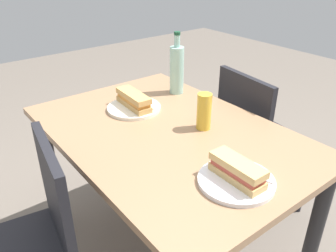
{
  "coord_description": "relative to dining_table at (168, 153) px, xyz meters",
  "views": [
    {
      "loc": [
        0.98,
        -0.76,
        1.42
      ],
      "look_at": [
        0.0,
        0.0,
        0.77
      ],
      "focal_mm": 36.54,
      "sensor_mm": 36.0,
      "label": 1
    }
  ],
  "objects": [
    {
      "name": "baguette_sandwich_far",
      "position": [
        0.42,
        -0.04,
        0.16
      ],
      "size": [
        0.19,
        0.07,
        0.07
      ],
      "color": "tan",
      "rests_on": "plate_far"
    },
    {
      "name": "chair_far",
      "position": [
        -0.01,
        0.6,
        -0.13
      ],
      "size": [
        0.45,
        0.45,
        0.87
      ],
      "color": "black",
      "rests_on": "ground"
    },
    {
      "name": "dining_table",
      "position": [
        0.0,
        0.0,
        0.0
      ],
      "size": [
        1.19,
        0.81,
        0.75
      ],
      "color": "#997251",
      "rests_on": "ground"
    },
    {
      "name": "plate_near",
      "position": [
        -0.26,
        -0.0,
        0.12
      ],
      "size": [
        0.25,
        0.25,
        0.01
      ],
      "primitive_type": "cylinder",
      "color": "silver",
      "rests_on": "dining_table"
    },
    {
      "name": "knife_near",
      "position": [
        -0.27,
        0.05,
        0.13
      ],
      "size": [
        0.18,
        0.02,
        0.01
      ],
      "color": "silver",
      "rests_on": "plate_near"
    },
    {
      "name": "beer_glass",
      "position": [
        0.08,
        0.13,
        0.19
      ],
      "size": [
        0.06,
        0.06,
        0.15
      ],
      "primitive_type": "cylinder",
      "color": "gold",
      "rests_on": "dining_table"
    },
    {
      "name": "plate_far",
      "position": [
        0.42,
        -0.04,
        0.12
      ],
      "size": [
        0.25,
        0.25,
        0.01
      ],
      "primitive_type": "cylinder",
      "color": "white",
      "rests_on": "dining_table"
    },
    {
      "name": "chair_near",
      "position": [
        0.01,
        -0.6,
        -0.13
      ],
      "size": [
        0.46,
        0.46,
        0.87
      ],
      "color": "black",
      "rests_on": "ground"
    },
    {
      "name": "water_bottle",
      "position": [
        -0.3,
        0.29,
        0.24
      ],
      "size": [
        0.07,
        0.07,
        0.31
      ],
      "color": "#99C6B7",
      "rests_on": "dining_table"
    },
    {
      "name": "knife_far",
      "position": [
        0.41,
        0.01,
        0.13
      ],
      "size": [
        0.18,
        0.05,
        0.01
      ],
      "color": "silver",
      "rests_on": "plate_far"
    },
    {
      "name": "baguette_sandwich_near",
      "position": [
        -0.26,
        -0.0,
        0.16
      ],
      "size": [
        0.22,
        0.08,
        0.07
      ],
      "color": "tan",
      "rests_on": "plate_near"
    }
  ]
}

